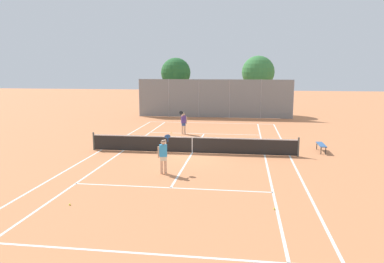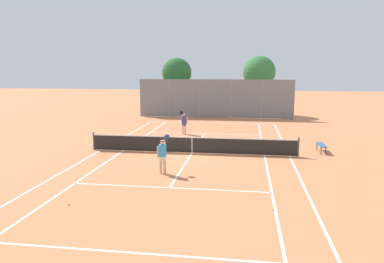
{
  "view_description": "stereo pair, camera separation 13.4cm",
  "coord_description": "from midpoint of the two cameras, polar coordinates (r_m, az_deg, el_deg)",
  "views": [
    {
      "loc": [
        2.91,
        -20.89,
        4.9
      ],
      "look_at": [
        -0.22,
        1.5,
        1.0
      ],
      "focal_mm": 35.0,
      "sensor_mm": 36.0,
      "label": 1
    },
    {
      "loc": [
        3.04,
        -20.87,
        4.9
      ],
      "look_at": [
        -0.22,
        1.5,
        1.0
      ],
      "focal_mm": 35.0,
      "sensor_mm": 36.0,
      "label": 2
    }
  ],
  "objects": [
    {
      "name": "loose_tennis_ball_2",
      "position": [
        13.58,
        12.5,
        -11.45
      ],
      "size": [
        0.07,
        0.07,
        0.07
      ],
      "primitive_type": "sphere",
      "color": "#D1DB33",
      "rests_on": "ground"
    },
    {
      "name": "back_fence",
      "position": [
        36.67,
        3.63,
        5.04
      ],
      "size": [
        15.11,
        0.08,
        3.75
      ],
      "color": "gray",
      "rests_on": "ground"
    },
    {
      "name": "courtside_bench",
      "position": [
        23.09,
        19.27,
        -1.98
      ],
      "size": [
        0.36,
        1.5,
        0.47
      ],
      "color": "#33598C",
      "rests_on": "ground"
    },
    {
      "name": "loose_tennis_ball_0",
      "position": [
        14.39,
        -18.06,
        -10.49
      ],
      "size": [
        0.07,
        0.07,
        0.07
      ],
      "primitive_type": "sphere",
      "color": "#D1DB33",
      "rests_on": "ground"
    },
    {
      "name": "loose_tennis_ball_1",
      "position": [
        28.13,
        -3.01,
        -0.19
      ],
      "size": [
        0.07,
        0.07,
        0.07
      ],
      "primitive_type": "sphere",
      "color": "#D1DB33",
      "rests_on": "ground"
    },
    {
      "name": "tree_behind_left",
      "position": [
        39.77,
        -2.29,
        8.82
      ],
      "size": [
        3.11,
        3.11,
        5.87
      ],
      "color": "brown",
      "rests_on": "ground"
    },
    {
      "name": "player_near_side",
      "position": [
        17.38,
        -4.28,
        -3.46
      ],
      "size": [
        0.5,
        0.86,
        1.77
      ],
      "color": "#D8A884",
      "rests_on": "ground"
    },
    {
      "name": "tennis_net",
      "position": [
        21.54,
        0.18,
        -1.97
      ],
      "size": [
        12.0,
        0.1,
        1.07
      ],
      "color": "#474C47",
      "rests_on": "ground"
    },
    {
      "name": "player_far_left",
      "position": [
        27.6,
        -1.11,
        1.51
      ],
      "size": [
        0.49,
        0.87,
        1.77
      ],
      "color": "beige",
      "rests_on": "ground"
    },
    {
      "name": "ground_plane",
      "position": [
        21.65,
        0.18,
        -3.29
      ],
      "size": [
        120.0,
        120.0,
        0.0
      ],
      "primitive_type": "plane",
      "color": "#CC7A4C"
    },
    {
      "name": "court_line_markings",
      "position": [
        21.65,
        0.18,
        -3.28
      ],
      "size": [
        11.1,
        23.9,
        0.01
      ],
      "color": "silver",
      "rests_on": "ground"
    },
    {
      "name": "tree_behind_right",
      "position": [
        40.1,
        10.23,
        8.79
      ],
      "size": [
        3.39,
        3.39,
        6.08
      ],
      "color": "brown",
      "rests_on": "ground"
    }
  ]
}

